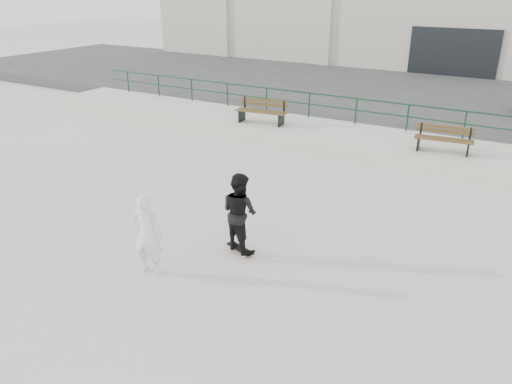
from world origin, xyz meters
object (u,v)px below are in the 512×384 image
Objects in this scene: skateboard at (240,249)px; seated_skater at (147,234)px; bench_left at (262,112)px; bench_right at (444,139)px; standing_skater at (240,212)px.

seated_skater reaches higher than skateboard.
bench_left is 1.15× the size of seated_skater.
skateboard is (4.24, -8.29, -0.89)m from bench_left.
skateboard is at bearing -136.16° from seated_skater.
skateboard is 2.20m from seated_skater.
standing_skater is at bearing -114.88° from bench_right.
standing_skater is (-0.00, -0.00, 0.93)m from skateboard.
skateboard is at bearing -75.35° from standing_skater.
bench_left is 6.89m from bench_right.
standing_skater is at bearing -73.65° from skateboard.
seated_skater is at bearing -80.06° from bench_left.
seated_skater is at bearing -106.73° from skateboard.
standing_skater is (4.24, -8.29, 0.04)m from bench_left.
standing_skater is (-2.65, -8.22, 0.08)m from bench_right.
standing_skater reaches higher than skateboard.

